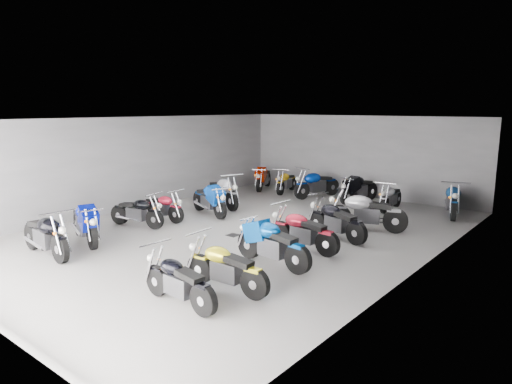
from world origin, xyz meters
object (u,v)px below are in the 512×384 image
motorcycle_left_d (162,207)px  motorcycle_right_b (225,267)px  motorcycle_right_a (178,281)px  motorcycle_right_d (302,231)px  motorcycle_back_e (391,197)px  motorcycle_back_c (316,184)px  motorcycle_right_e (336,221)px  motorcycle_back_d (359,189)px  motorcycle_right_f (366,212)px  motorcycle_back_b (286,182)px  drain_grate (233,235)px  motorcycle_back_a (263,178)px  motorcycle_left_f (222,192)px  motorcycle_back_f (452,200)px  motorcycle_left_b (85,222)px  motorcycle_right_c (271,243)px  motorcycle_left_c (137,212)px  motorcycle_left_a (46,235)px  motorcycle_left_e (210,199)px

motorcycle_left_d → motorcycle_right_b: size_ratio=0.94×
motorcycle_right_a → motorcycle_right_d: (-0.04, 4.10, 0.04)m
motorcycle_back_e → motorcycle_back_c: bearing=-10.5°
motorcycle_right_e → motorcycle_left_d: bearing=122.6°
motorcycle_left_d → motorcycle_back_c: (1.80, 6.29, 0.09)m
motorcycle_back_d → motorcycle_back_e: bearing=169.7°
motorcycle_right_f → motorcycle_back_b: bearing=35.8°
drain_grate → motorcycle_right_e: size_ratio=0.16×
drain_grate → motorcycle_right_b: bearing=-50.2°
drain_grate → motorcycle_right_e: (2.36, 1.55, 0.49)m
motorcycle_right_d → motorcycle_back_a: 8.61m
motorcycle_right_a → motorcycle_back_b: motorcycle_back_b is taller
motorcycle_left_f → motorcycle_back_c: size_ratio=1.02×
motorcycle_right_a → motorcycle_back_a: (-6.10, 10.21, 0.06)m
motorcycle_back_b → motorcycle_right_d: bearing=114.9°
motorcycle_left_d → motorcycle_back_f: size_ratio=0.86×
motorcycle_back_b → motorcycle_back_f: motorcycle_back_f is taller
motorcycle_left_b → motorcycle_back_c: 9.20m
motorcycle_right_c → motorcycle_right_b: bearing=-168.7°
motorcycle_right_f → motorcycle_back_b: 6.23m
motorcycle_left_c → motorcycle_left_d: motorcycle_left_c is taller
motorcycle_right_a → motorcycle_back_e: (-0.15, 9.81, 0.00)m
motorcycle_left_a → motorcycle_right_e: bearing=144.6°
motorcycle_left_b → motorcycle_right_d: 5.71m
motorcycle_right_d → motorcycle_back_c: bearing=31.3°
motorcycle_right_e → motorcycle_back_a: 7.74m
motorcycle_back_a → motorcycle_back_c: motorcycle_back_c is taller
motorcycle_back_c → motorcycle_left_d: bearing=91.4°
motorcycle_left_a → motorcycle_back_a: motorcycle_left_a is taller
motorcycle_left_e → motorcycle_right_b: motorcycle_left_e is taller
motorcycle_right_a → motorcycle_right_b: bearing=-9.2°
motorcycle_right_b → motorcycle_back_d: bearing=7.6°
motorcycle_left_a → motorcycle_back_f: bearing=152.5°
motorcycle_left_c → motorcycle_back_d: (3.49, 7.44, 0.05)m
motorcycle_back_b → motorcycle_back_e: bearing=161.8°
motorcycle_back_d → motorcycle_back_f: bearing=-171.3°
motorcycle_back_a → motorcycle_back_b: bearing=154.8°
motorcycle_back_b → motorcycle_left_b: bearing=76.5°
motorcycle_right_a → motorcycle_right_e: (0.08, 5.55, 0.04)m
motorcycle_right_a → motorcycle_right_f: size_ratio=0.87×
motorcycle_back_d → motorcycle_left_e: bearing=69.2°
motorcycle_left_e → motorcycle_back_f: 7.98m
motorcycle_right_f → motorcycle_back_f: size_ratio=1.01×
motorcycle_left_a → motorcycle_right_a: motorcycle_left_a is taller
motorcycle_right_d → motorcycle_right_b: bearing=-172.9°
motorcycle_left_d → motorcycle_right_c: 5.30m
motorcycle_left_c → motorcycle_right_d: size_ratio=0.93×
motorcycle_left_a → motorcycle_right_d: size_ratio=1.07×
motorcycle_back_b → motorcycle_back_e: motorcycle_back_b is taller
motorcycle_left_e → motorcycle_back_d: motorcycle_left_e is taller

